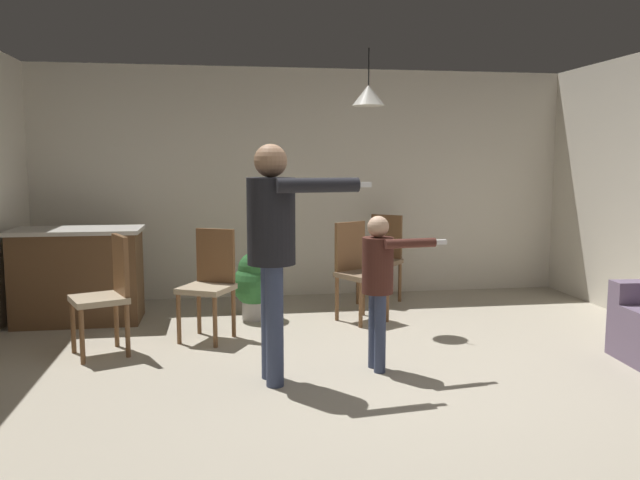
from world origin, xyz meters
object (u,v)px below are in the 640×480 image
object	(u,v)px
kitchen_counter	(78,275)
person_child	(379,275)
potted_plant_corner	(255,283)
dining_chair_near_wall	(108,290)
dining_chair_by_counter	(382,255)
dining_chair_spare	(210,280)
dining_chair_centre_back	(357,267)
person_adult	(273,236)

from	to	relation	value
kitchen_counter	person_child	bearing A→B (deg)	-36.23
kitchen_counter	potted_plant_corner	bearing A→B (deg)	-5.26
kitchen_counter	dining_chair_near_wall	world-z (taller)	dining_chair_near_wall
dining_chair_by_counter	potted_plant_corner	xyz separation A→B (m)	(-1.49, -0.61, -0.16)
dining_chair_spare	dining_chair_by_counter	bearing A→B (deg)	-119.43
dining_chair_centre_back	dining_chair_by_counter	bearing A→B (deg)	-149.86
person_child	dining_chair_near_wall	size ratio (longest dim) A/B	1.20
dining_chair_spare	potted_plant_corner	bearing A→B (deg)	-96.64
person_child	potted_plant_corner	distance (m)	1.99
person_adult	dining_chair_spare	size ratio (longest dim) A/B	1.74
dining_chair_by_counter	person_adult	bearing A→B (deg)	99.21
dining_chair_by_counter	potted_plant_corner	distance (m)	1.62
person_adult	dining_chair_spare	xyz separation A→B (m)	(-0.48, 1.26, -0.53)
kitchen_counter	potted_plant_corner	world-z (taller)	kitchen_counter
dining_chair_near_wall	dining_chair_spare	xyz separation A→B (m)	(0.84, 0.35, 0.00)
person_adult	potted_plant_corner	bearing A→B (deg)	174.38
kitchen_counter	dining_chair_by_counter	world-z (taller)	dining_chair_by_counter
kitchen_counter	dining_chair_spare	size ratio (longest dim) A/B	1.26
dining_chair_by_counter	dining_chair_spare	size ratio (longest dim) A/B	1.00
kitchen_counter	dining_chair_centre_back	distance (m)	2.81
dining_chair_spare	potted_plant_corner	world-z (taller)	dining_chair_spare
kitchen_counter	potted_plant_corner	distance (m)	1.76
person_child	dining_chair_by_counter	world-z (taller)	person_child
person_child	dining_chair_by_counter	distance (m)	2.46
dining_chair_by_counter	dining_chair_near_wall	world-z (taller)	same
person_child	dining_chair_centre_back	world-z (taller)	person_child
dining_chair_centre_back	dining_chair_spare	xyz separation A→B (m)	(-1.47, -0.46, 0.00)
dining_chair_by_counter	potted_plant_corner	size ratio (longest dim) A/B	1.44
dining_chair_near_wall	dining_chair_centre_back	size ratio (longest dim) A/B	1.00
dining_chair_by_counter	dining_chair_near_wall	xyz separation A→B (m)	(-2.77, -1.61, 0.00)
dining_chair_spare	potted_plant_corner	size ratio (longest dim) A/B	1.44
dining_chair_centre_back	potted_plant_corner	bearing A→B (deg)	-39.64
person_adult	dining_chair_spare	world-z (taller)	person_adult
person_adult	person_child	size ratio (longest dim) A/B	1.44
dining_chair_centre_back	potted_plant_corner	size ratio (longest dim) A/B	1.44
dining_chair_near_wall	potted_plant_corner	distance (m)	1.63
kitchen_counter	dining_chair_by_counter	size ratio (longest dim) A/B	1.26
dining_chair_spare	kitchen_counter	bearing A→B (deg)	-4.01
dining_chair_near_wall	person_child	bearing A→B (deg)	-132.34
dining_chair_centre_back	person_child	bearing A→B (deg)	54.19
potted_plant_corner	person_adult	bearing A→B (deg)	-88.78
person_adult	dining_chair_by_counter	world-z (taller)	person_adult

